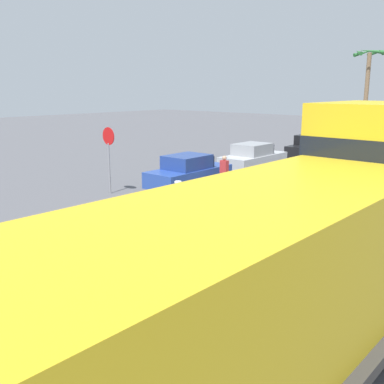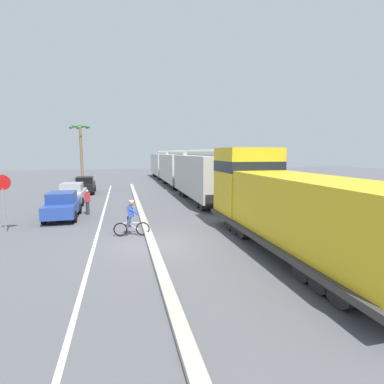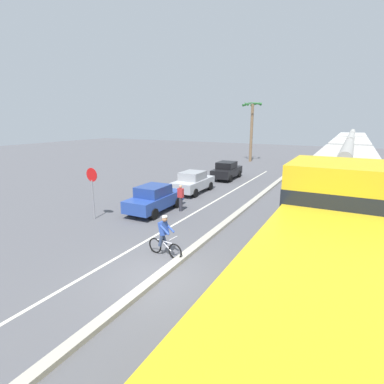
% 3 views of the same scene
% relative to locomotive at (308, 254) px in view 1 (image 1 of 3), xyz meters
% --- Properties ---
extents(ground_plane, '(120.00, 120.00, 0.00)m').
position_rel_locomotive_xyz_m(ground_plane, '(-5.27, 1.64, -1.80)').
color(ground_plane, '#56565B').
extents(median_curb, '(0.36, 36.00, 0.16)m').
position_rel_locomotive_xyz_m(median_curb, '(-5.27, 7.64, -1.72)').
color(median_curb, '#B2AD9E').
rests_on(median_curb, ground).
extents(lane_stripe, '(0.14, 36.00, 0.01)m').
position_rel_locomotive_xyz_m(lane_stripe, '(-7.67, 7.64, -1.79)').
color(lane_stripe, silver).
rests_on(lane_stripe, ground).
extents(locomotive, '(3.10, 11.61, 4.20)m').
position_rel_locomotive_xyz_m(locomotive, '(0.00, 0.00, 0.00)').
color(locomotive, gold).
rests_on(locomotive, ground).
extents(parked_car_blue, '(1.91, 4.24, 1.62)m').
position_rel_locomotive_xyz_m(parked_car_blue, '(-9.93, 8.00, -0.98)').
color(parked_car_blue, '#28479E').
rests_on(parked_car_blue, ground).
extents(parked_car_silver, '(1.85, 4.21, 1.62)m').
position_rel_locomotive_xyz_m(parked_car_silver, '(-10.15, 13.40, -0.98)').
color(parked_car_silver, '#B7BABF').
rests_on(parked_car_silver, ground).
extents(parked_car_black, '(1.94, 4.25, 1.62)m').
position_rel_locomotive_xyz_m(parked_car_black, '(-9.89, 19.60, -0.98)').
color(parked_car_black, black).
rests_on(parked_car_black, ground).
extents(cyclist, '(1.71, 0.50, 1.71)m').
position_rel_locomotive_xyz_m(cyclist, '(-6.06, 3.18, -0.98)').
color(cyclist, black).
rests_on(cyclist, ground).
extents(stop_sign, '(0.76, 0.08, 2.88)m').
position_rel_locomotive_xyz_m(stop_sign, '(-12.13, 5.31, 0.23)').
color(stop_sign, gray).
rests_on(stop_sign, ground).
extents(palm_tree_near, '(2.71, 2.73, 7.77)m').
position_rel_locomotive_xyz_m(palm_tree_near, '(-11.60, 32.37, 3.71)').
color(palm_tree_near, '#846647').
rests_on(palm_tree_near, ground).
extents(pedestrian_by_cars, '(0.34, 0.22, 1.62)m').
position_rel_locomotive_xyz_m(pedestrian_by_cars, '(-8.60, 8.84, -0.95)').
color(pedestrian_by_cars, '#33333D').
rests_on(pedestrian_by_cars, ground).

